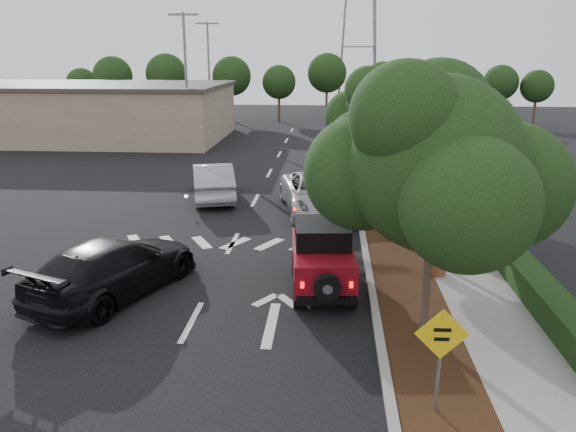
# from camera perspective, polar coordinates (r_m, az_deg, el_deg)

# --- Properties ---
(ground) EXTENTS (120.00, 120.00, 0.00)m
(ground) POSITION_cam_1_polar(r_m,az_deg,el_deg) (14.44, -9.77, -10.56)
(ground) COLOR black
(ground) RESTS_ON ground
(curb) EXTENTS (0.20, 70.00, 0.15)m
(curb) POSITION_cam_1_polar(r_m,az_deg,el_deg) (25.31, 7.02, 1.56)
(curb) COLOR #9E9B93
(curb) RESTS_ON ground
(planting_strip) EXTENTS (1.80, 70.00, 0.12)m
(planting_strip) POSITION_cam_1_polar(r_m,az_deg,el_deg) (25.38, 9.27, 1.47)
(planting_strip) COLOR black
(planting_strip) RESTS_ON ground
(sidewalk) EXTENTS (2.00, 70.00, 0.12)m
(sidewalk) POSITION_cam_1_polar(r_m,az_deg,el_deg) (25.62, 13.51, 1.37)
(sidewalk) COLOR gray
(sidewalk) RESTS_ON ground
(hedge) EXTENTS (0.80, 70.00, 0.80)m
(hedge) POSITION_cam_1_polar(r_m,az_deg,el_deg) (25.80, 16.63, 2.02)
(hedge) COLOR black
(hedge) RESTS_ON ground
(commercial_building) EXTENTS (22.00, 12.00, 4.00)m
(commercial_building) POSITION_cam_1_polar(r_m,az_deg,el_deg) (46.88, -20.36, 9.84)
(commercial_building) COLOR gray
(commercial_building) RESTS_ON ground
(transmission_tower) EXTENTS (7.00, 4.00, 28.00)m
(transmission_tower) POSITION_cam_1_polar(r_m,az_deg,el_deg) (60.86, 6.93, 10.09)
(transmission_tower) COLOR slate
(transmission_tower) RESTS_ON ground
(street_tree_near) EXTENTS (3.80, 3.80, 5.92)m
(street_tree_near) POSITION_cam_1_polar(r_m,az_deg,el_deg) (13.78, 13.47, -12.17)
(street_tree_near) COLOR black
(street_tree_near) RESTS_ON ground
(street_tree_mid) EXTENTS (3.20, 3.20, 5.32)m
(street_tree_mid) POSITION_cam_1_polar(r_m,az_deg,el_deg) (20.16, 10.50, -2.69)
(street_tree_mid) COLOR black
(street_tree_mid) RESTS_ON ground
(street_tree_far) EXTENTS (3.40, 3.40, 5.62)m
(street_tree_far) POSITION_cam_1_polar(r_m,az_deg,el_deg) (26.36, 9.10, 1.90)
(street_tree_far) COLOR black
(street_tree_far) RESTS_ON ground
(light_pole_a) EXTENTS (2.00, 0.22, 9.00)m
(light_pole_a) POSITION_cam_1_polar(r_m,az_deg,el_deg) (40.23, -9.96, 6.81)
(light_pole_a) COLOR slate
(light_pole_a) RESTS_ON ground
(light_pole_b) EXTENTS (2.00, 0.22, 9.00)m
(light_pole_b) POSITION_cam_1_polar(r_m,az_deg,el_deg) (52.02, -7.82, 9.02)
(light_pole_b) COLOR slate
(light_pole_b) RESTS_ON ground
(red_jeep) EXTENTS (1.91, 3.77, 1.88)m
(red_jeep) POSITION_cam_1_polar(r_m,az_deg,el_deg) (15.88, 3.44, -4.03)
(red_jeep) COLOR black
(red_jeep) RESTS_ON ground
(silver_suv_ahead) EXTENTS (3.76, 6.17, 1.60)m
(silver_suv_ahead) POSITION_cam_1_polar(r_m,az_deg,el_deg) (23.37, 3.04, 2.25)
(silver_suv_ahead) COLOR #AEB1B6
(silver_suv_ahead) RESTS_ON ground
(black_suv_oncoming) EXTENTS (4.07, 5.90, 1.59)m
(black_suv_oncoming) POSITION_cam_1_polar(r_m,az_deg,el_deg) (16.19, -17.23, -4.97)
(black_suv_oncoming) COLOR black
(black_suv_oncoming) RESTS_ON ground
(silver_sedan_oncoming) EXTENTS (2.93, 5.27, 1.64)m
(silver_sedan_oncoming) POSITION_cam_1_polar(r_m,az_deg,el_deg) (25.83, -7.62, 3.54)
(silver_sedan_oncoming) COLOR #A6A8AE
(silver_sedan_oncoming) RESTS_ON ground
(parked_suv) EXTENTS (4.91, 3.15, 1.56)m
(parked_suv) POSITION_cam_1_polar(r_m,az_deg,el_deg) (41.49, -12.78, 8.03)
(parked_suv) COLOR #A9ABB1
(parked_suv) RESTS_ON ground
(speed_hump_sign) EXTENTS (0.97, 0.09, 2.06)m
(speed_hump_sign) POSITION_cam_1_polar(r_m,az_deg,el_deg) (10.60, 15.25, -12.71)
(speed_hump_sign) COLOR slate
(speed_hump_sign) RESTS_ON ground
(terracotta_planter) EXTENTS (0.65, 0.65, 1.13)m
(terracotta_planter) POSITION_cam_1_polar(r_m,az_deg,el_deg) (17.12, 15.02, -3.74)
(terracotta_planter) COLOR brown
(terracotta_planter) RESTS_ON ground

